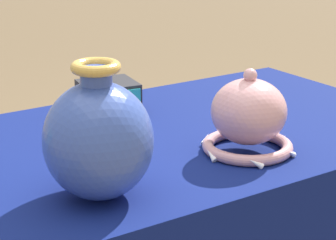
% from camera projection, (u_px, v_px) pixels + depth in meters
% --- Properties ---
extents(display_table, '(1.21, 0.66, 0.70)m').
position_uv_depth(display_table, '(158.00, 175.00, 1.37)').
color(display_table, brown).
rests_on(display_table, ground_plane).
extents(vase_tall_bulbous, '(0.18, 0.18, 0.23)m').
position_uv_depth(vase_tall_bulbous, '(98.00, 139.00, 1.05)').
color(vase_tall_bulbous, '#3851A8').
rests_on(vase_tall_bulbous, display_table).
extents(vase_dome_bell, '(0.19, 0.18, 0.17)m').
position_uv_depth(vase_dome_bell, '(249.00, 119.00, 1.26)').
color(vase_dome_bell, '#D19399').
rests_on(vase_dome_bell, display_table).
extents(mosaic_tile_box, '(0.14, 0.13, 0.08)m').
position_uv_depth(mosaic_tile_box, '(109.00, 98.00, 1.50)').
color(mosaic_tile_box, '#232328').
rests_on(mosaic_tile_box, display_table).
extents(pot_squat_slate, '(0.11, 0.11, 0.05)m').
position_uv_depth(pot_squat_slate, '(100.00, 131.00, 1.32)').
color(pot_squat_slate, slate).
rests_on(pot_squat_slate, display_table).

